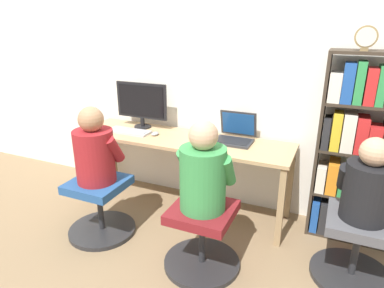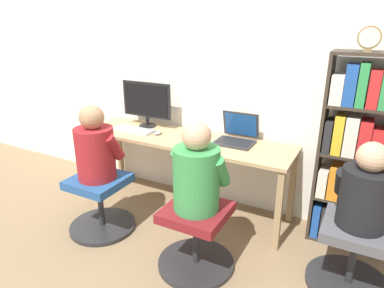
{
  "view_description": "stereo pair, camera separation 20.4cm",
  "coord_description": "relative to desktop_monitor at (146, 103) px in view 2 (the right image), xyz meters",
  "views": [
    {
      "loc": [
        1.29,
        -2.41,
        1.76
      ],
      "look_at": [
        0.19,
        0.08,
        0.76
      ],
      "focal_mm": 32.0,
      "sensor_mm": 36.0,
      "label": 1
    },
    {
      "loc": [
        1.47,
        -2.32,
        1.76
      ],
      "look_at": [
        0.19,
        0.08,
        0.76
      ],
      "focal_mm": 32.0,
      "sensor_mm": 36.0,
      "label": 2
    }
  ],
  "objects": [
    {
      "name": "ground_plane",
      "position": [
        0.5,
        -0.41,
        -0.97
      ],
      "size": [
        14.0,
        14.0,
        0.0
      ],
      "primitive_type": "plane",
      "color": "#846B4C"
    },
    {
      "name": "wall_back",
      "position": [
        0.5,
        0.21,
        0.33
      ],
      "size": [
        10.0,
        0.05,
        2.6
      ],
      "color": "white",
      "rests_on": "ground_plane"
    },
    {
      "name": "desk",
      "position": [
        0.5,
        -0.13,
        -0.32
      ],
      "size": [
        2.03,
        0.56,
        0.73
      ],
      "color": "tan",
      "rests_on": "ground_plane"
    },
    {
      "name": "desktop_monitor",
      "position": [
        0.0,
        0.0,
        0.0
      ],
      "size": [
        0.55,
        0.17,
        0.45
      ],
      "color": "black",
      "rests_on": "desk"
    },
    {
      "name": "laptop",
      "position": [
        0.97,
        -0.02,
        -0.19
      ],
      "size": [
        0.33,
        0.31,
        0.26
      ],
      "color": "#2D2D30",
      "rests_on": "desk"
    },
    {
      "name": "keyboard",
      "position": [
        -0.03,
        -0.2,
        -0.23
      ],
      "size": [
        0.42,
        0.16,
        0.03
      ],
      "color": "#B2B2B7",
      "rests_on": "desk"
    },
    {
      "name": "computer_mouse_by_keyboard",
      "position": [
        0.24,
        -0.17,
        -0.23
      ],
      "size": [
        0.06,
        0.09,
        0.03
      ],
      "color": "#99999E",
      "rests_on": "desk"
    },
    {
      "name": "office_chair_left",
      "position": [
        0.04,
        -0.8,
        -0.72
      ],
      "size": [
        0.57,
        0.57,
        0.49
      ],
      "color": "#262628",
      "rests_on": "ground_plane"
    },
    {
      "name": "office_chair_right",
      "position": [
        1.0,
        -0.85,
        -0.72
      ],
      "size": [
        0.57,
        0.57,
        0.49
      ],
      "color": "#262628",
      "rests_on": "ground_plane"
    },
    {
      "name": "person_at_monitor",
      "position": [
        0.04,
        -0.8,
        -0.21
      ],
      "size": [
        0.39,
        0.32,
        0.63
      ],
      "color": "maroon",
      "rests_on": "office_chair_left"
    },
    {
      "name": "person_at_laptop",
      "position": [
        1.0,
        -0.84,
        -0.2
      ],
      "size": [
        0.4,
        0.33,
        0.64
      ],
      "color": "#388C47",
      "rests_on": "office_chair_right"
    },
    {
      "name": "bookshelf",
      "position": [
        1.95,
        -0.01,
        -0.2
      ],
      "size": [
        0.75,
        0.27,
        1.54
      ],
      "color": "#382D23",
      "rests_on": "ground_plane"
    },
    {
      "name": "desk_clock",
      "position": [
        1.9,
        -0.06,
        0.66
      ],
      "size": [
        0.15,
        0.03,
        0.17
      ],
      "color": "olive",
      "rests_on": "bookshelf"
    },
    {
      "name": "office_chair_side",
      "position": [
        2.04,
        -0.54,
        -0.72
      ],
      "size": [
        0.57,
        0.57,
        0.49
      ],
      "color": "#262628",
      "rests_on": "ground_plane"
    },
    {
      "name": "person_near_shelf",
      "position": [
        2.04,
        -0.53,
        -0.24
      ],
      "size": [
        0.38,
        0.31,
        0.57
      ],
      "color": "black",
      "rests_on": "office_chair_side"
    }
  ]
}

